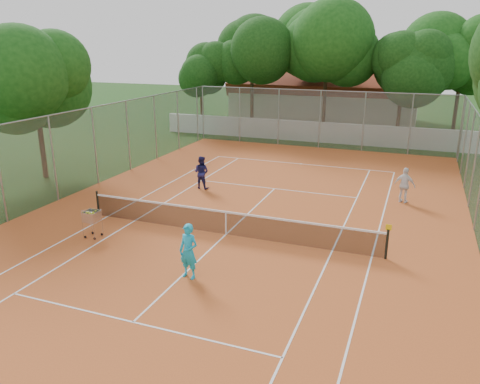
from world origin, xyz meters
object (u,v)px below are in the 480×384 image
(clubhouse, at_px, (325,98))
(player_near, at_px, (189,251))
(player_far_right, at_px, (405,185))
(tennis_net, at_px, (226,223))
(player_far_left, at_px, (201,172))
(ball_hopper, at_px, (92,223))

(clubhouse, bearing_deg, player_near, -86.05)
(player_far_right, bearing_deg, clubhouse, -51.90)
(tennis_net, relative_size, player_far_left, 7.13)
(player_far_left, xyz_separation_m, ball_hopper, (-1.11, -7.22, -0.26))
(clubhouse, relative_size, player_near, 9.19)
(tennis_net, distance_m, player_near, 3.64)
(ball_hopper, bearing_deg, tennis_net, 0.05)
(clubhouse, distance_m, player_far_left, 23.92)
(player_far_right, bearing_deg, player_far_left, 25.88)
(tennis_net, bearing_deg, clubhouse, 93.95)
(player_far_left, height_order, player_far_right, player_far_left)
(player_far_right, distance_m, ball_hopper, 13.79)
(tennis_net, xyz_separation_m, ball_hopper, (-4.62, -2.06, 0.08))
(tennis_net, bearing_deg, player_far_left, 124.16)
(clubhouse, distance_m, player_near, 32.71)
(player_near, distance_m, player_far_right, 11.73)
(player_near, bearing_deg, tennis_net, 102.61)
(player_near, distance_m, player_far_left, 9.55)
(player_far_right, relative_size, ball_hopper, 1.44)
(tennis_net, relative_size, player_near, 6.66)
(tennis_net, relative_size, ball_hopper, 10.34)
(player_far_right, bearing_deg, tennis_net, 64.40)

